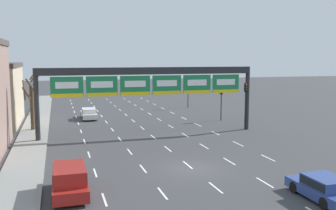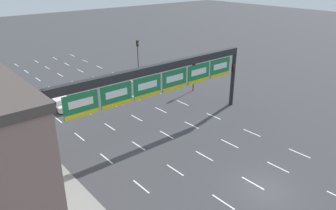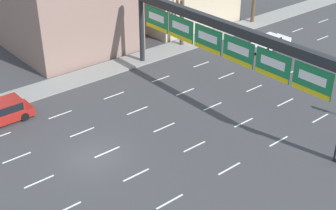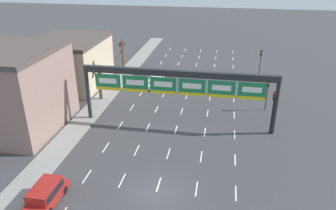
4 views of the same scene
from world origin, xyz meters
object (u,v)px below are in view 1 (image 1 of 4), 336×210
(suv_red, at_px, (70,179))
(traffic_light_near_gantry, at_px, (188,86))
(car_white, at_px, (89,113))
(tree_bare_second, at_px, (36,92))
(sign_gantry, at_px, (151,80))
(traffic_light_far_end, at_px, (221,96))
(car_blue, at_px, (324,187))
(traffic_light_mid_block, at_px, (246,97))
(tree_bare_closest, at_px, (31,104))

(suv_red, height_order, traffic_light_near_gantry, traffic_light_near_gantry)
(suv_red, height_order, car_white, suv_red)
(tree_bare_second, bearing_deg, sign_gantry, -55.60)
(traffic_light_far_end, bearing_deg, car_blue, -102.45)
(sign_gantry, relative_size, tree_bare_second, 3.91)
(traffic_light_near_gantry, xyz_separation_m, traffic_light_mid_block, (-0.21, -18.84, 0.26))
(sign_gantry, height_order, traffic_light_far_end, sign_gantry)
(car_blue, height_order, traffic_light_far_end, traffic_light_far_end)
(sign_gantry, height_order, traffic_light_mid_block, sign_gantry)
(car_white, distance_m, tree_bare_closest, 9.31)
(suv_red, bearing_deg, sign_gantry, 60.47)
(traffic_light_mid_block, bearing_deg, tree_bare_closest, 165.17)
(suv_red, xyz_separation_m, traffic_light_mid_block, (18.78, 14.64, 2.62))
(car_white, distance_m, traffic_light_mid_block, 19.95)
(car_white, distance_m, car_blue, 33.05)
(sign_gantry, xyz_separation_m, suv_red, (-8.37, -14.78, -4.64))
(suv_red, height_order, tree_bare_closest, tree_bare_closest)
(car_white, xyz_separation_m, tree_bare_closest, (-6.41, -6.39, 2.16))
(traffic_light_mid_block, height_order, traffic_light_far_end, traffic_light_mid_block)
(tree_bare_second, bearing_deg, tree_bare_closest, -89.42)
(tree_bare_closest, bearing_deg, traffic_light_far_end, 1.39)
(suv_red, relative_size, traffic_light_far_end, 1.04)
(suv_red, xyz_separation_m, tree_bare_second, (-3.27, 31.78, 2.23))
(traffic_light_near_gantry, xyz_separation_m, tree_bare_closest, (-22.14, -13.03, -0.41))
(car_white, relative_size, traffic_light_mid_block, 0.96)
(traffic_light_mid_block, height_order, tree_bare_closest, tree_bare_closest)
(traffic_light_far_end, bearing_deg, car_white, 159.46)
(car_blue, bearing_deg, traffic_light_mid_block, 73.93)
(tree_bare_closest, bearing_deg, traffic_light_mid_block, -14.83)
(sign_gantry, xyz_separation_m, car_white, (-5.12, 12.07, -4.85))
(car_blue, bearing_deg, tree_bare_second, 114.34)
(traffic_light_far_end, relative_size, tree_bare_closest, 0.76)
(traffic_light_near_gantry, distance_m, tree_bare_closest, 25.70)
(suv_red, distance_m, car_white, 27.04)
(traffic_light_near_gantry, bearing_deg, car_blue, -98.60)
(car_white, height_order, traffic_light_far_end, traffic_light_far_end)
(traffic_light_near_gantry, relative_size, tree_bare_second, 0.83)
(traffic_light_near_gantry, height_order, tree_bare_second, tree_bare_second)
(car_white, bearing_deg, sign_gantry, -67.01)
(traffic_light_mid_block, bearing_deg, suv_red, -142.05)
(car_blue, distance_m, traffic_light_mid_block, 20.29)
(car_blue, distance_m, tree_bare_closest, 30.06)
(traffic_light_mid_block, height_order, tree_bare_second, tree_bare_second)
(suv_red, bearing_deg, traffic_light_far_end, 48.03)
(car_blue, xyz_separation_m, traffic_light_mid_block, (5.56, 19.31, 2.84))
(tree_bare_closest, bearing_deg, tree_bare_second, 90.58)
(tree_bare_closest, bearing_deg, suv_red, -81.22)
(traffic_light_mid_block, bearing_deg, traffic_light_near_gantry, 89.37)
(car_blue, bearing_deg, tree_bare_closest, 123.10)
(car_white, bearing_deg, traffic_light_mid_block, -38.16)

